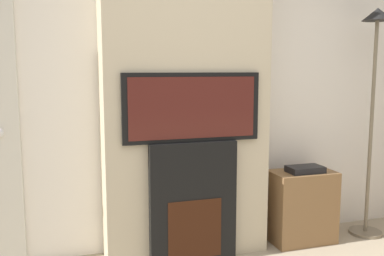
% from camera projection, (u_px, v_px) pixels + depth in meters
% --- Properties ---
extents(wall_back, '(6.00, 0.06, 2.70)m').
position_uv_depth(wall_back, '(178.00, 75.00, 3.30)').
color(wall_back, silver).
rests_on(wall_back, ground_plane).
extents(chimney_breast, '(1.21, 0.34, 2.70)m').
position_uv_depth(chimney_breast, '(185.00, 75.00, 3.11)').
color(chimney_breast, '#BCAD8E').
rests_on(chimney_breast, ground_plane).
extents(fireplace, '(0.63, 0.15, 0.89)m').
position_uv_depth(fireplace, '(192.00, 203.00, 3.08)').
color(fireplace, black).
rests_on(fireplace, ground_plane).
extents(television, '(0.99, 0.07, 0.48)m').
position_uv_depth(television, '(192.00, 107.00, 2.98)').
color(television, black).
rests_on(television, fireplace).
extents(floor_lamp, '(0.27, 0.27, 1.88)m').
position_uv_depth(floor_lamp, '(374.00, 80.00, 3.48)').
color(floor_lamp, '#726651').
rests_on(floor_lamp, ground_plane).
extents(media_stand, '(0.51, 0.30, 0.63)m').
position_uv_depth(media_stand, '(302.00, 206.00, 3.46)').
color(media_stand, brown).
rests_on(media_stand, ground_plane).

